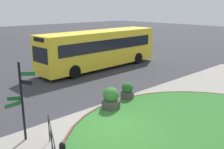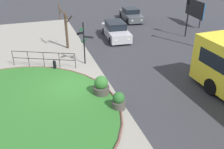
{
  "view_description": "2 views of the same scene",
  "coord_description": "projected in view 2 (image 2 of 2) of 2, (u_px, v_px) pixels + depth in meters",
  "views": [
    {
      "loc": [
        -6.84,
        -7.39,
        5.12
      ],
      "look_at": [
        1.94,
        2.02,
        1.67
      ],
      "focal_mm": 41.2,
      "sensor_mm": 36.0,
      "label": 1
    },
    {
      "loc": [
        13.68,
        -1.86,
        7.85
      ],
      "look_at": [
        1.96,
        2.05,
        1.49
      ],
      "focal_mm": 40.47,
      "sensor_mm": 36.0,
      "label": 2
    }
  ],
  "objects": [
    {
      "name": "grass_island",
      "position": [
        2.0,
        119.0,
        12.69
      ],
      "size": [
        11.96,
        11.96,
        0.1
      ],
      "primitive_type": "cylinder",
      "color": "#2D6B28",
      "rests_on": "ground"
    },
    {
      "name": "railing_grass_edge",
      "position": [
        43.0,
        58.0,
        17.88
      ],
      "size": [
        1.96,
        4.19,
        1.15
      ],
      "rotation": [
        0.0,
        0.0,
        4.28
      ],
      "color": "black",
      "rests_on": "ground"
    },
    {
      "name": "signpost_directional",
      "position": [
        84.0,
        41.0,
        17.92
      ],
      "size": [
        1.13,
        1.11,
        3.15
      ],
      "color": "black",
      "rests_on": "ground"
    },
    {
      "name": "bollard_foreground",
      "position": [
        55.0,
        65.0,
        17.69
      ],
      "size": [
        0.22,
        0.22,
        0.71
      ],
      "color": "black",
      "rests_on": "ground"
    },
    {
      "name": "ground",
      "position": [
        71.0,
        87.0,
        15.65
      ],
      "size": [
        120.0,
        120.0,
        0.0
      ],
      "primitive_type": "plane",
      "color": "#333338"
    },
    {
      "name": "street_tree_bare",
      "position": [
        66.0,
        28.0,
        20.7
      ],
      "size": [
        1.13,
        1.13,
        3.77
      ],
      "color": "#423323",
      "rests_on": "ground"
    },
    {
      "name": "grass_kerb_ring",
      "position": [
        2.0,
        119.0,
        12.69
      ],
      "size": [
        12.27,
        12.27,
        0.11
      ],
      "primitive_type": "torus",
      "color": "brown",
      "rests_on": "ground"
    },
    {
      "name": "traffic_light_near",
      "position": [
        188.0,
        7.0,
        23.13
      ],
      "size": [
        0.49,
        0.3,
        3.8
      ],
      "rotation": [
        0.0,
        0.0,
        2.96
      ],
      "color": "black",
      "rests_on": "ground"
    },
    {
      "name": "planter_near_signpost",
      "position": [
        119.0,
        101.0,
        13.39
      ],
      "size": [
        0.75,
        0.75,
        1.0
      ],
      "color": "#47423D",
      "rests_on": "ground"
    },
    {
      "name": "planter_kerbside",
      "position": [
        101.0,
        86.0,
        14.64
      ],
      "size": [
        0.95,
        0.95,
        1.19
      ],
      "color": "#47423D",
      "rests_on": "ground"
    },
    {
      "name": "sidewalk_paving",
      "position": [
        41.0,
        91.0,
        15.15
      ],
      "size": [
        32.0,
        8.43,
        0.02
      ],
      "primitive_type": "cube",
      "color": "gray",
      "rests_on": "ground"
    },
    {
      "name": "billboard_left",
      "position": [
        195.0,
        9.0,
        27.11
      ],
      "size": [
        3.53,
        0.42,
        2.66
      ],
      "rotation": [
        0.0,
        0.0,
        -0.08
      ],
      "color": "black",
      "rests_on": "ground"
    },
    {
      "name": "car_near_lane",
      "position": [
        116.0,
        31.0,
        23.58
      ],
      "size": [
        4.71,
        2.22,
        1.52
      ],
      "rotation": [
        0.0,
        0.0,
        -0.09
      ],
      "color": "#B7B7BC",
      "rests_on": "ground"
    },
    {
      "name": "car_far_lane",
      "position": [
        131.0,
        15.0,
        29.2
      ],
      "size": [
        4.4,
        2.08,
        1.37
      ],
      "rotation": [
        0.0,
        0.0,
        -0.08
      ],
      "color": "#474C51",
      "rests_on": "ground"
    }
  ]
}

